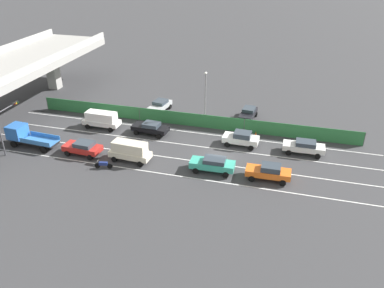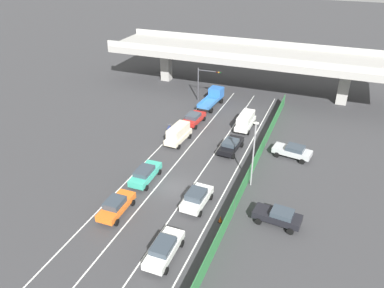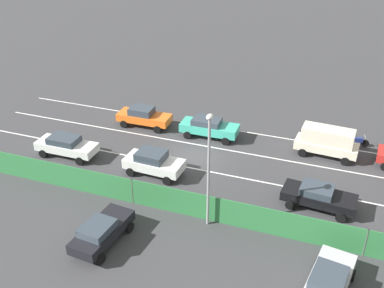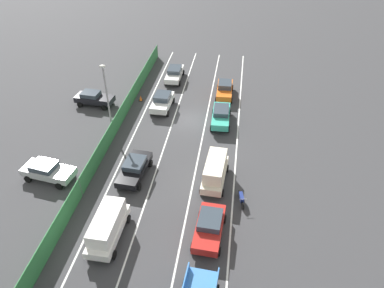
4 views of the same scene
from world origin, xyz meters
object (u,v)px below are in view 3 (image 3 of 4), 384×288
object	(u,v)px
car_hatchback_white	(153,162)
traffic_cone	(117,188)
motorcycle	(356,141)
car_taxi_orange	(144,116)
car_taxi_teal	(209,127)
car_sedan_black	(318,196)
parked_sedan_dark	(101,231)
street_lamp	(209,161)
car_sedan_white	(66,145)
parked_wagon_silver	(329,281)
car_van_cream	(327,141)

from	to	relation	value
car_hatchback_white	traffic_cone	size ratio (longest dim) A/B	6.55
motorcycle	traffic_cone	world-z (taller)	motorcycle
car_taxi_orange	car_taxi_teal	size ratio (longest dim) A/B	0.97
motorcycle	car_sedan_black	bearing A→B (deg)	-11.78
motorcycle	car_hatchback_white	bearing A→B (deg)	-55.62
parked_sedan_dark	car_taxi_orange	bearing A→B (deg)	-163.85
car_hatchback_white	street_lamp	xyz separation A→B (m)	(4.03, 5.40, 3.50)
car_sedan_white	car_sedan_black	bearing A→B (deg)	89.75
car_hatchback_white	car_taxi_teal	size ratio (longest dim) A/B	0.90
parked_wagon_silver	car_sedan_black	bearing A→B (deg)	-169.42
car_sedan_black	car_taxi_orange	xyz separation A→B (m)	(-6.65, -15.36, 0.05)
car_sedan_white	parked_sedan_dark	world-z (taller)	car_sedan_white
car_taxi_orange	car_taxi_teal	bearing A→B (deg)	90.17
car_hatchback_white	parked_wagon_silver	size ratio (longest dim) A/B	0.91
car_sedan_white	parked_sedan_dark	xyz separation A→B (m)	(7.84, 7.53, -0.01)
motorcycle	street_lamp	bearing A→B (deg)	-31.18
car_hatchback_white	motorcycle	distance (m)	16.22
car_sedan_white	traffic_cone	size ratio (longest dim) A/B	7.19
motorcycle	traffic_cone	distance (m)	19.07
car_sedan_white	parked_wagon_silver	xyz separation A→B (m)	(7.30, 20.06, -0.02)
car_taxi_orange	motorcycle	xyz separation A→B (m)	(-2.53, 17.27, -0.46)
motorcycle	traffic_cone	xyz separation A→B (m)	(12.03, -14.80, -0.16)
car_van_cream	parked_wagon_silver	size ratio (longest dim) A/B	1.01
car_hatchback_white	parked_wagon_silver	distance (m)	14.72
parked_sedan_dark	car_van_cream	bearing A→B (deg)	143.16
traffic_cone	parked_wagon_silver	bearing A→B (deg)	72.94
car_van_cream	parked_sedan_dark	bearing A→B (deg)	-36.84
car_taxi_teal	parked_sedan_dark	size ratio (longest dim) A/B	1.07
parked_sedan_dark	car_sedan_white	bearing A→B (deg)	-136.17
car_van_cream	car_taxi_teal	bearing A→B (deg)	-88.72
car_hatchback_white	street_lamp	bearing A→B (deg)	53.28
car_hatchback_white	car_sedan_white	distance (m)	7.25
parked_sedan_dark	traffic_cone	world-z (taller)	parked_sedan_dark
car_taxi_orange	car_sedan_white	distance (m)	7.38
car_taxi_orange	car_taxi_teal	xyz separation A→B (m)	(-0.02, 5.84, -0.00)
car_van_cream	car_sedan_white	size ratio (longest dim) A/B	1.01
car_van_cream	traffic_cone	bearing A→B (deg)	-52.47
car_sedan_black	car_hatchback_white	world-z (taller)	car_hatchback_white
car_van_cream	street_lamp	xyz separation A→B (m)	(10.88, -5.84, 3.19)
parked_wagon_silver	street_lamp	world-z (taller)	street_lamp
car_sedan_white	parked_wagon_silver	world-z (taller)	car_sedan_white
street_lamp	parked_sedan_dark	bearing A→B (deg)	-53.70
car_taxi_teal	car_sedan_white	size ratio (longest dim) A/B	1.01
parked_sedan_dark	car_hatchback_white	bearing A→B (deg)	-177.93
car_sedan_black	car_hatchback_white	xyz separation A→B (m)	(-0.03, -11.47, 0.09)
parked_sedan_dark	street_lamp	xyz separation A→B (m)	(-3.76, 5.12, 3.58)
car_taxi_orange	traffic_cone	xyz separation A→B (m)	(9.50, 2.48, -0.61)
car_taxi_orange	car_sedan_white	world-z (taller)	car_taxi_orange
parked_sedan_dark	traffic_cone	bearing A→B (deg)	-160.98
car_sedan_black	car_van_cream	distance (m)	6.89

